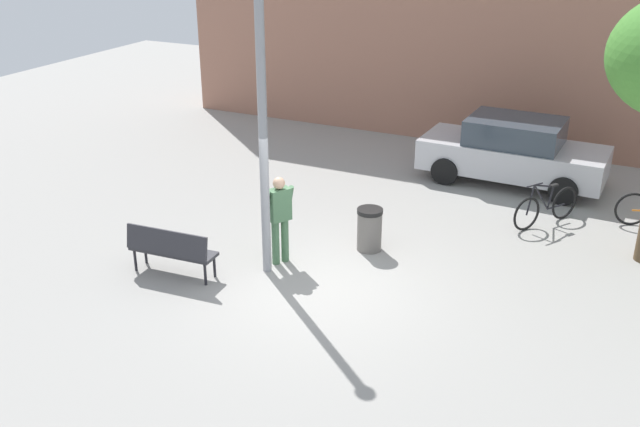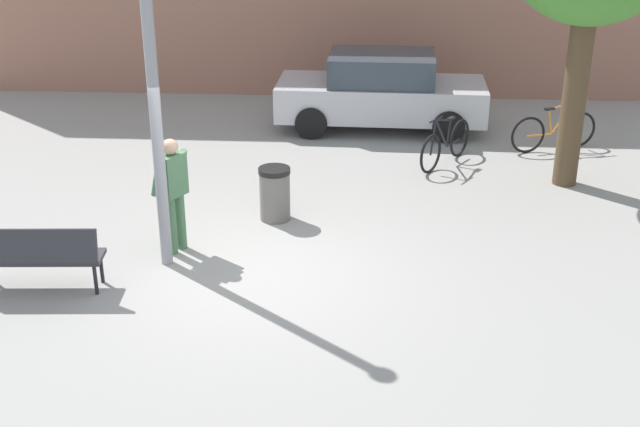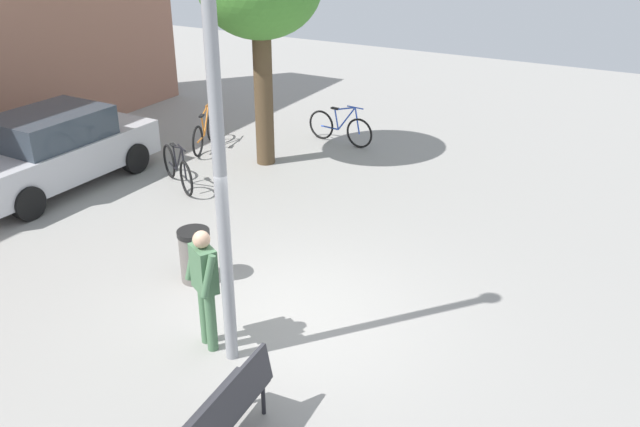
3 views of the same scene
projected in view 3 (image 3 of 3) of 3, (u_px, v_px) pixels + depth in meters
ground_plane at (286, 316)px, 9.51m from camera, size 36.00×36.00×0.00m
lamppost at (218, 146)px, 7.46m from camera, size 0.28×0.28×5.16m
person_by_lamppost at (205, 282)px, 8.47m from camera, size 0.49×0.63×1.67m
park_bench at (221, 413)px, 6.91m from camera, size 1.63×0.58×0.92m
bicycle_blue at (340, 128)px, 16.04m from camera, size 0.29×1.80×0.97m
bicycle_black at (177, 168)px, 13.63m from camera, size 1.02×1.55×0.97m
bicycle_orange at (205, 132)px, 15.72m from camera, size 1.71×0.68×0.97m
parked_car_silver at (54, 150)px, 13.47m from camera, size 4.25×1.91×1.55m
trash_bin at (195, 255)px, 10.23m from camera, size 0.49×0.49×0.84m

